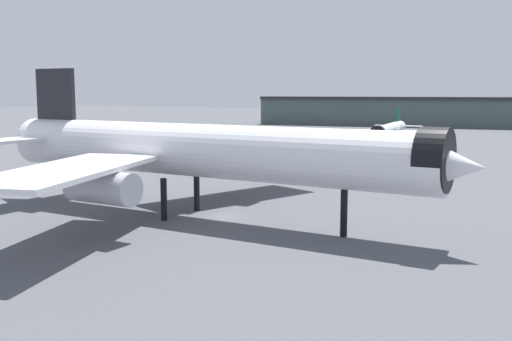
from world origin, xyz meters
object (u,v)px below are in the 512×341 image
at_px(airliner_near_gate, 197,151).
at_px(baggage_tug_wing, 438,184).
at_px(airliner_far_taxiway, 390,130).
at_px(traffic_cone_near_nose, 406,189).
at_px(service_truck_front, 304,167).

relative_size(airliner_near_gate, baggage_tug_wing, 19.42).
bearing_deg(airliner_far_taxiway, airliner_near_gate, -2.73).
bearing_deg(airliner_far_taxiway, baggage_tug_wing, 16.29).
relative_size(airliner_far_taxiway, traffic_cone_near_nose, 55.89).
height_order(airliner_near_gate, airliner_far_taxiway, airliner_near_gate).
xyz_separation_m(airliner_near_gate, airliner_far_taxiway, (-0.11, 106.39, -3.63)).
height_order(baggage_tug_wing, traffic_cone_near_nose, baggage_tug_wing).
bearing_deg(service_truck_front, airliner_far_taxiway, 24.25).
height_order(airliner_far_taxiway, service_truck_front, airliner_far_taxiway).
xyz_separation_m(airliner_near_gate, service_truck_front, (-1.47, 41.44, -6.94)).
height_order(airliner_near_gate, service_truck_front, airliner_near_gate).
xyz_separation_m(airliner_near_gate, baggage_tug_wing, (24.56, 35.10, -7.56)).
bearing_deg(service_truck_front, airliner_near_gate, -152.53).
xyz_separation_m(airliner_near_gate, traffic_cone_near_nose, (19.93, 32.25, -8.17)).
relative_size(service_truck_front, traffic_cone_near_nose, 8.32).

